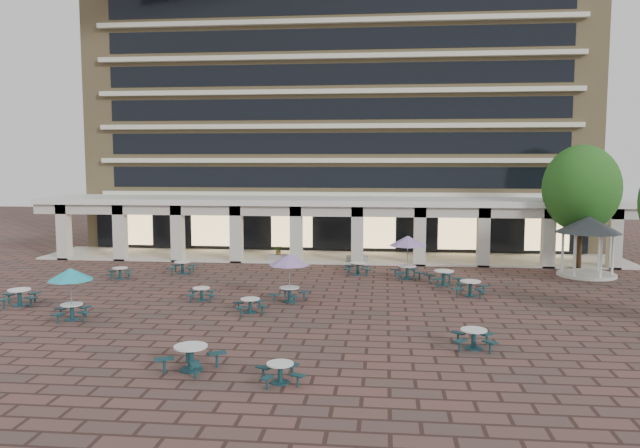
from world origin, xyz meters
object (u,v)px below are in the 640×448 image
at_px(picnic_table_0, 19,296).
at_px(gazebo, 588,232).
at_px(planter_left, 279,256).
at_px(planter_right, 357,256).
at_px(picnic_table_2, 280,371).
at_px(picnic_table_1, 191,356).

distance_m(picnic_table_0, gazebo, 32.32).
height_order(planter_left, planter_right, planter_right).
xyz_separation_m(picnic_table_0, planter_right, (15.97, 14.45, 0.02)).
distance_m(planter_left, planter_right, 5.52).
bearing_deg(planter_left, picnic_table_2, -80.15).
distance_m(picnic_table_2, planter_left, 24.03).
bearing_deg(gazebo, planter_right, 166.66).
bearing_deg(planter_left, picnic_table_0, -125.86).
height_order(gazebo, planter_left, gazebo).
relative_size(picnic_table_2, planter_right, 1.18).
bearing_deg(picnic_table_0, planter_left, 32.36).
xyz_separation_m(picnic_table_2, planter_right, (1.41, 23.67, 0.12)).
distance_m(picnic_table_0, picnic_table_2, 17.23).
distance_m(picnic_table_0, planter_right, 21.53).
xyz_separation_m(picnic_table_0, gazebo, (30.29, 11.05, 2.28)).
bearing_deg(gazebo, picnic_table_2, -127.81).
bearing_deg(picnic_table_2, planter_right, 68.04).
bearing_deg(picnic_table_1, picnic_table_2, 3.03).
bearing_deg(planter_right, planter_left, 180.00).
distance_m(picnic_table_2, gazebo, 25.78).
height_order(picnic_table_1, planter_left, planter_left).
relative_size(gazebo, planter_right, 2.63).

